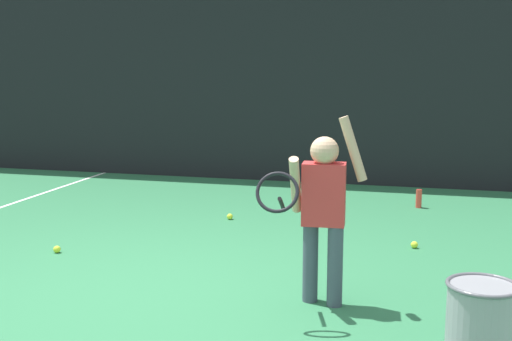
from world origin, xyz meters
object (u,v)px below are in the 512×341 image
object	(u,v)px
ball_hopper	(480,332)
tennis_ball_2	(57,249)
water_bottle	(419,199)
tennis_ball_1	(414,245)
tennis_ball_3	(483,290)
tennis_player	(322,205)
tennis_ball_0	(230,216)

from	to	relation	value
ball_hopper	tennis_ball_2	xyz separation A→B (m)	(-3.53, 1.57, -0.26)
water_bottle	tennis_ball_1	bearing A→B (deg)	-90.39
water_bottle	tennis_ball_3	distance (m)	2.94
tennis_player	water_bottle	size ratio (longest dim) A/B	6.14
tennis_ball_0	tennis_ball_1	xyz separation A→B (m)	(2.00, -0.64, 0.00)
tennis_player	tennis_ball_3	xyz separation A→B (m)	(1.15, 0.52, -0.69)
ball_hopper	tennis_ball_3	bearing A→B (deg)	84.47
tennis_ball_3	tennis_ball_2	bearing A→B (deg)	178.08
ball_hopper	water_bottle	bearing A→B (deg)	94.86
tennis_ball_0	tennis_ball_3	distance (m)	3.07
tennis_ball_2	tennis_ball_3	world-z (taller)	same
tennis_ball_1	tennis_ball_2	xyz separation A→B (m)	(-3.15, -0.99, 0.00)
tennis_ball_0	water_bottle	bearing A→B (deg)	29.77
tennis_ball_1	ball_hopper	bearing A→B (deg)	-81.51
tennis_player	tennis_ball_2	size ratio (longest dim) A/B	20.46
ball_hopper	tennis_ball_1	distance (m)	2.60
tennis_player	tennis_ball_0	distance (m)	2.74
tennis_player	tennis_ball_0	bearing A→B (deg)	116.72
water_bottle	tennis_ball_1	world-z (taller)	water_bottle
tennis_ball_0	tennis_ball_2	world-z (taller)	same
tennis_ball_3	tennis_ball_0	bearing A→B (deg)	145.27
ball_hopper	tennis_ball_0	distance (m)	3.99
water_bottle	tennis_ball_3	size ratio (longest dim) A/B	3.33
tennis_ball_2	tennis_ball_3	distance (m)	3.67
water_bottle	tennis_ball_2	distance (m)	4.21
tennis_ball_0	tennis_ball_1	distance (m)	2.10
water_bottle	tennis_ball_3	world-z (taller)	water_bottle
ball_hopper	tennis_ball_1	world-z (taller)	ball_hopper
ball_hopper	tennis_ball_3	xyz separation A→B (m)	(0.14, 1.45, -0.26)
tennis_ball_0	tennis_ball_2	bearing A→B (deg)	-125.19
water_bottle	tennis_ball_0	world-z (taller)	water_bottle
tennis_player	tennis_ball_1	distance (m)	1.88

